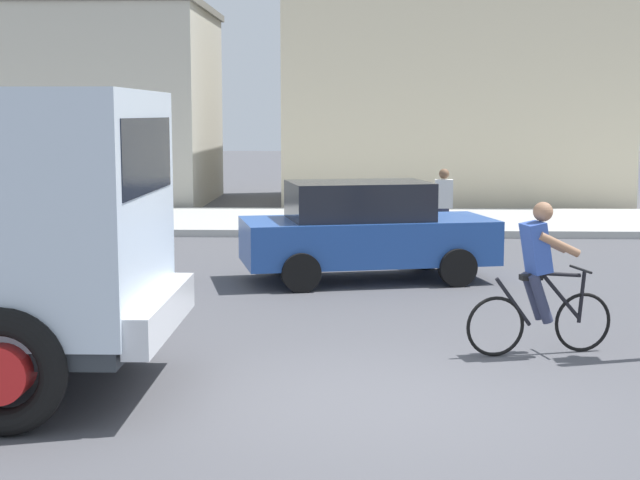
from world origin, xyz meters
The scene contains 7 objects.
ground_plane centered at (0.00, 0.00, 0.00)m, with size 120.00×120.00×0.00m, color #4C4C51.
sidewalk_far centered at (0.00, 14.40, 0.08)m, with size 80.00×5.00×0.16m, color #ADADA8.
cyclist centered at (1.65, 1.88, 0.86)m, with size 1.69×0.59×1.72m.
car_red_near centered at (-0.24, 6.61, 0.82)m, with size 4.28×2.56×1.60m.
pedestrian_near_kerb centered at (1.33, 9.95, 0.85)m, with size 0.34×0.22×1.62m.
building_corner_left centered at (-9.75, 20.09, 2.93)m, with size 10.10×6.17×5.85m.
building_mid_block centered at (2.45, 20.78, 3.23)m, with size 9.94×6.61×6.46m.
Camera 1 is at (-0.43, -8.66, 2.69)m, focal length 53.54 mm.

